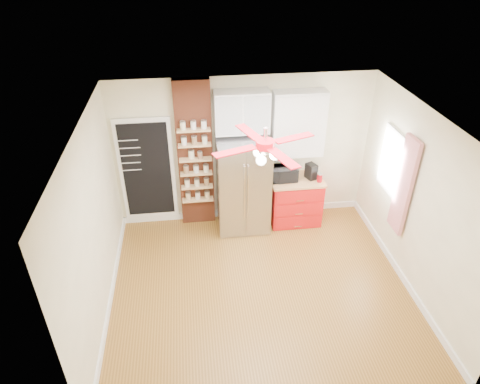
{
  "coord_description": "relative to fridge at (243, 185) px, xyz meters",
  "views": [
    {
      "loc": [
        -0.92,
        -4.71,
        4.73
      ],
      "look_at": [
        -0.2,
        0.9,
        1.19
      ],
      "focal_mm": 32.0,
      "sensor_mm": 36.0,
      "label": 1
    }
  ],
  "objects": [
    {
      "name": "ceiling_fan",
      "position": [
        0.05,
        -1.63,
        1.55
      ],
      "size": [
        1.4,
        1.4,
        0.44
      ],
      "color": "silver",
      "rests_on": "ceiling"
    },
    {
      "name": "upper_shelf_unit",
      "position": [
        0.97,
        0.22,
        1.0
      ],
      "size": [
        0.9,
        0.3,
        1.15
      ],
      "primitive_type": "cube",
      "color": "white",
      "rests_on": "wall_back"
    },
    {
      "name": "curtain",
      "position": [
        2.23,
        -1.28,
        0.57
      ],
      "size": [
        0.06,
        0.4,
        1.55
      ],
      "primitive_type": "cube",
      "color": "red",
      "rests_on": "wall_right"
    },
    {
      "name": "floor",
      "position": [
        0.05,
        -1.63,
        -0.88
      ],
      "size": [
        4.5,
        4.5,
        0.0
      ],
      "primitive_type": "plane",
      "color": "olive",
      "rests_on": "ground"
    },
    {
      "name": "upper_glass_cabinet",
      "position": [
        0.0,
        0.2,
        1.27
      ],
      "size": [
        0.9,
        0.35,
        0.7
      ],
      "primitive_type": "cube",
      "color": "white",
      "rests_on": "wall_back"
    },
    {
      "name": "pantry_jar_beans",
      "position": [
        -0.72,
        0.14,
        0.56
      ],
      "size": [
        0.09,
        0.09,
        0.12
      ],
      "primitive_type": "cylinder",
      "rotation": [
        0.0,
        0.0,
        0.14
      ],
      "color": "#8B6146",
      "rests_on": "brick_pillar"
    },
    {
      "name": "window",
      "position": [
        2.28,
        -0.73,
        0.68
      ],
      "size": [
        0.04,
        0.75,
        1.05
      ],
      "primitive_type": "cube",
      "color": "white",
      "rests_on": "wall_right"
    },
    {
      "name": "red_cabinet",
      "position": [
        0.97,
        0.05,
        -0.42
      ],
      "size": [
        0.94,
        0.64,
        0.9
      ],
      "color": "red",
      "rests_on": "floor"
    },
    {
      "name": "wall_back",
      "position": [
        0.05,
        0.37,
        0.48
      ],
      "size": [
        4.5,
        0.02,
        2.7
      ],
      "primitive_type": "cube",
      "color": "#EFE9C0",
      "rests_on": "floor"
    },
    {
      "name": "chalkboard",
      "position": [
        -1.65,
        0.33,
        0.23
      ],
      "size": [
        0.95,
        0.05,
        1.95
      ],
      "color": "white",
      "rests_on": "wall_back"
    },
    {
      "name": "coffee_maker",
      "position": [
        1.22,
        0.04,
        0.16
      ],
      "size": [
        0.21,
        0.24,
        0.28
      ],
      "primitive_type": "cube",
      "rotation": [
        0.0,
        0.0,
        0.39
      ],
      "color": "black",
      "rests_on": "red_cabinet"
    },
    {
      "name": "wall_left",
      "position": [
        -2.2,
        -1.63,
        0.48
      ],
      "size": [
        0.02,
        4.0,
        2.7
      ],
      "primitive_type": "cube",
      "color": "#EFE9C0",
      "rests_on": "floor"
    },
    {
      "name": "toaster_oven",
      "position": [
        0.72,
        0.04,
        0.15
      ],
      "size": [
        0.47,
        0.33,
        0.26
      ],
      "primitive_type": "imported",
      "rotation": [
        0.0,
        0.0,
        0.03
      ],
      "color": "black",
      "rests_on": "red_cabinet"
    },
    {
      "name": "canister_left",
      "position": [
        1.34,
        -0.1,
        0.1
      ],
      "size": [
        0.11,
        0.11,
        0.15
      ],
      "primitive_type": "cylinder",
      "rotation": [
        0.0,
        0.0,
        0.3
      ],
      "color": "#A40912",
      "rests_on": "red_cabinet"
    },
    {
      "name": "fridge",
      "position": [
        0.0,
        0.0,
        0.0
      ],
      "size": [
        0.9,
        0.7,
        1.75
      ],
      "primitive_type": "cube",
      "color": "#B1B1B6",
      "rests_on": "floor"
    },
    {
      "name": "canister_right",
      "position": [
        1.32,
        0.03,
        0.09
      ],
      "size": [
        0.11,
        0.11,
        0.13
      ],
      "primitive_type": "cylinder",
      "rotation": [
        0.0,
        0.0,
        0.07
      ],
      "color": "red",
      "rests_on": "red_cabinet"
    },
    {
      "name": "wall_front",
      "position": [
        0.05,
        -3.63,
        0.48
      ],
      "size": [
        4.5,
        0.02,
        2.7
      ],
      "primitive_type": "cube",
      "color": "#EFE9C0",
      "rests_on": "floor"
    },
    {
      "name": "brick_pillar",
      "position": [
        -0.8,
        0.29,
        0.48
      ],
      "size": [
        0.6,
        0.16,
        2.7
      ],
      "primitive_type": "cube",
      "color": "brown",
      "rests_on": "floor"
    },
    {
      "name": "ceiling",
      "position": [
        0.05,
        -1.63,
        1.83
      ],
      "size": [
        4.5,
        4.5,
        0.0
      ],
      "primitive_type": "plane",
      "color": "white",
      "rests_on": "wall_back"
    },
    {
      "name": "wall_right",
      "position": [
        2.3,
        -1.63,
        0.48
      ],
      "size": [
        0.02,
        4.0,
        2.7
      ],
      "primitive_type": "cube",
      "color": "#EFE9C0",
      "rests_on": "floor"
    },
    {
      "name": "pantry_jar_oats",
      "position": [
        -0.86,
        0.17,
        0.57
      ],
      "size": [
        0.13,
        0.13,
        0.14
      ],
      "primitive_type": "cylinder",
      "rotation": [
        0.0,
        0.0,
        -0.39
      ],
      "color": "beige",
      "rests_on": "brick_pillar"
    }
  ]
}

